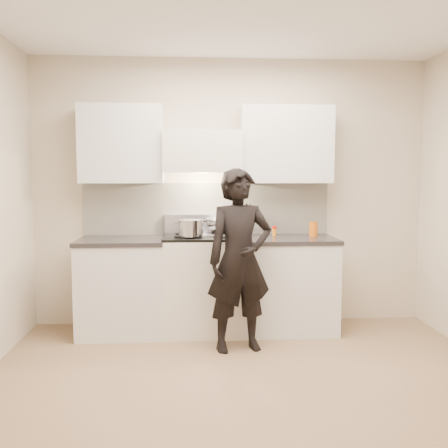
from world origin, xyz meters
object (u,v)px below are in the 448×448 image
at_px(wok, 223,223).
at_px(counter_right, 287,283).
at_px(stove, 203,283).
at_px(utensil_crock, 247,226).
at_px(person, 240,260).

bearing_deg(wok, counter_right, -12.91).
height_order(stove, utensil_crock, utensil_crock).
bearing_deg(wok, stove, -144.09).
xyz_separation_m(counter_right, utensil_crock, (-0.38, 0.18, 0.56)).
xyz_separation_m(utensil_crock, person, (-0.15, -0.72, -0.23)).
distance_m(counter_right, utensil_crock, 0.70).
height_order(counter_right, wok, wok).
relative_size(counter_right, person, 0.58).
bearing_deg(counter_right, utensil_crock, 154.84).
bearing_deg(counter_right, stove, -180.00).
height_order(counter_right, person, person).
relative_size(wok, person, 0.26).
bearing_deg(utensil_crock, counter_right, -25.16).
distance_m(stove, utensil_crock, 0.73).
relative_size(stove, counter_right, 1.04).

